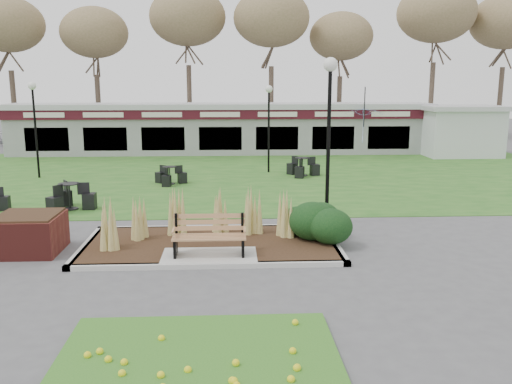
{
  "coord_description": "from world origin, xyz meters",
  "views": [
    {
      "loc": [
        0.48,
        -11.96,
        4.06
      ],
      "look_at": [
        1.18,
        2.0,
        1.24
      ],
      "focal_mm": 38.0,
      "sensor_mm": 36.0,
      "label": 1
    }
  ],
  "objects_px": {
    "food_pavilion": "(221,128)",
    "bistro_set_d": "(302,170)",
    "lamp_post_mid_left": "(34,108)",
    "lamp_post_mid_right": "(329,105)",
    "bistro_set_c": "(170,178)",
    "brick_planter": "(29,233)",
    "bistro_set_b": "(70,201)",
    "park_bench": "(209,235)",
    "lamp_post_far_right": "(269,109)",
    "service_hut": "(460,130)",
    "car_silver": "(30,136)",
    "car_black": "(38,133)",
    "patio_umbrella": "(364,125)"
  },
  "relations": [
    {
      "from": "food_pavilion",
      "to": "bistro_set_d",
      "type": "relative_size",
      "value": 16.43
    },
    {
      "from": "lamp_post_mid_left",
      "to": "lamp_post_mid_right",
      "type": "relative_size",
      "value": 0.87
    },
    {
      "from": "bistro_set_c",
      "to": "brick_planter",
      "type": "bearing_deg",
      "value": -105.48
    },
    {
      "from": "lamp_post_mid_right",
      "to": "bistro_set_b",
      "type": "xyz_separation_m",
      "value": [
        -8.0,
        2.31,
        -3.16
      ]
    },
    {
      "from": "lamp_post_mid_left",
      "to": "bistro_set_b",
      "type": "xyz_separation_m",
      "value": [
        3.09,
        -6.22,
        -2.7
      ]
    },
    {
      "from": "food_pavilion",
      "to": "park_bench",
      "type": "bearing_deg",
      "value": -90.0
    },
    {
      "from": "lamp_post_far_right",
      "to": "lamp_post_mid_left",
      "type": "bearing_deg",
      "value": -174.59
    },
    {
      "from": "brick_planter",
      "to": "bistro_set_d",
      "type": "height_order",
      "value": "brick_planter"
    },
    {
      "from": "service_hut",
      "to": "car_silver",
      "type": "relative_size",
      "value": 1.19
    },
    {
      "from": "lamp_post_mid_left",
      "to": "bistro_set_c",
      "type": "bearing_deg",
      "value": -17.58
    },
    {
      "from": "bistro_set_d",
      "to": "car_silver",
      "type": "height_order",
      "value": "car_silver"
    },
    {
      "from": "car_black",
      "to": "lamp_post_far_right",
      "type": "bearing_deg",
      "value": -112.18
    },
    {
      "from": "service_hut",
      "to": "park_bench",
      "type": "bearing_deg",
      "value": -127.25
    },
    {
      "from": "park_bench",
      "to": "lamp_post_mid_right",
      "type": "xyz_separation_m",
      "value": [
        3.29,
        2.95,
        2.88
      ]
    },
    {
      "from": "service_hut",
      "to": "car_black",
      "type": "height_order",
      "value": "service_hut"
    },
    {
      "from": "bistro_set_b",
      "to": "food_pavilion",
      "type": "bearing_deg",
      "value": 71.96
    },
    {
      "from": "service_hut",
      "to": "lamp_post_mid_left",
      "type": "relative_size",
      "value": 1.07
    },
    {
      "from": "service_hut",
      "to": "bistro_set_b",
      "type": "bearing_deg",
      "value": -145.56
    },
    {
      "from": "lamp_post_mid_right",
      "to": "patio_umbrella",
      "type": "relative_size",
      "value": 1.65
    },
    {
      "from": "bistro_set_c",
      "to": "bistro_set_d",
      "type": "bearing_deg",
      "value": 16.97
    },
    {
      "from": "patio_umbrella",
      "to": "car_black",
      "type": "bearing_deg",
      "value": 158.23
    },
    {
      "from": "park_bench",
      "to": "car_black",
      "type": "height_order",
      "value": "car_black"
    },
    {
      "from": "park_bench",
      "to": "lamp_post_far_right",
      "type": "bearing_deg",
      "value": 79.54
    },
    {
      "from": "lamp_post_mid_right",
      "to": "car_black",
      "type": "height_order",
      "value": "lamp_post_mid_right"
    },
    {
      "from": "patio_umbrella",
      "to": "lamp_post_mid_left",
      "type": "bearing_deg",
      "value": -158.37
    },
    {
      "from": "lamp_post_mid_right",
      "to": "patio_umbrella",
      "type": "xyz_separation_m",
      "value": [
        4.71,
        14.8,
        -1.72
      ]
    },
    {
      "from": "lamp_post_mid_left",
      "to": "patio_umbrella",
      "type": "bearing_deg",
      "value": 21.63
    },
    {
      "from": "lamp_post_far_right",
      "to": "bistro_set_d",
      "type": "relative_size",
      "value": 2.65
    },
    {
      "from": "brick_planter",
      "to": "bistro_set_d",
      "type": "distance_m",
      "value": 13.35
    },
    {
      "from": "car_black",
      "to": "service_hut",
      "type": "bearing_deg",
      "value": -87.59
    },
    {
      "from": "food_pavilion",
      "to": "bistro_set_b",
      "type": "bearing_deg",
      "value": -108.04
    },
    {
      "from": "food_pavilion",
      "to": "lamp_post_far_right",
      "type": "relative_size",
      "value": 6.2
    },
    {
      "from": "lamp_post_far_right",
      "to": "car_black",
      "type": "relative_size",
      "value": 1.02
    },
    {
      "from": "patio_umbrella",
      "to": "car_silver",
      "type": "xyz_separation_m",
      "value": [
        -20.68,
        6.52,
        -1.11
      ]
    },
    {
      "from": "patio_umbrella",
      "to": "brick_planter",
      "type": "bearing_deg",
      "value": -126.11
    },
    {
      "from": "lamp_post_far_right",
      "to": "car_silver",
      "type": "distance_m",
      "value": 19.22
    },
    {
      "from": "bistro_set_c",
      "to": "bistro_set_b",
      "type": "bearing_deg",
      "value": -122.37
    },
    {
      "from": "park_bench",
      "to": "bistro_set_c",
      "type": "distance_m",
      "value": 9.83
    },
    {
      "from": "lamp_post_mid_left",
      "to": "lamp_post_mid_right",
      "type": "bearing_deg",
      "value": -37.57
    },
    {
      "from": "lamp_post_mid_left",
      "to": "bistro_set_c",
      "type": "xyz_separation_m",
      "value": [
        5.86,
        -1.86,
        -2.74
      ]
    },
    {
      "from": "bistro_set_d",
      "to": "bistro_set_b",
      "type": "bearing_deg",
      "value": -144.12
    },
    {
      "from": "lamp_post_far_right",
      "to": "bistro_set_c",
      "type": "distance_m",
      "value": 5.72
    },
    {
      "from": "bistro_set_b",
      "to": "lamp_post_mid_left",
      "type": "bearing_deg",
      "value": 116.43
    },
    {
      "from": "patio_umbrella",
      "to": "bistro_set_b",
      "type": "bearing_deg",
      "value": -135.5
    },
    {
      "from": "brick_planter",
      "to": "food_pavilion",
      "type": "xyz_separation_m",
      "value": [
        4.4,
        18.96,
        1.0
      ]
    },
    {
      "from": "lamp_post_mid_left",
      "to": "brick_planter",
      "type": "bearing_deg",
      "value": -72.43
    },
    {
      "from": "car_black",
      "to": "food_pavilion",
      "type": "bearing_deg",
      "value": -96.45
    },
    {
      "from": "lamp_post_mid_right",
      "to": "bistro_set_d",
      "type": "bearing_deg",
      "value": 87.16
    },
    {
      "from": "bistro_set_c",
      "to": "patio_umbrella",
      "type": "xyz_separation_m",
      "value": [
        9.94,
        8.12,
        1.48
      ]
    },
    {
      "from": "service_hut",
      "to": "car_silver",
      "type": "bearing_deg",
      "value": 166.02
    }
  ]
}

